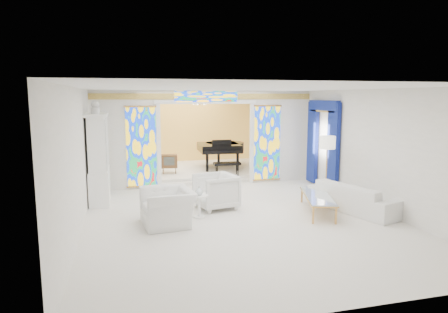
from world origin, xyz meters
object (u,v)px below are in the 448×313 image
object	(u,v)px
armchair_left	(168,207)
armchair_right	(216,191)
tv_console	(169,161)
sofa	(355,197)
coffee_table	(318,196)
grand_piano	(222,147)
china_cabinet	(99,159)

from	to	relation	value
armchair_left	armchair_right	world-z (taller)	armchair_right
tv_console	sofa	bearing A→B (deg)	-44.61
armchair_left	sofa	world-z (taller)	armchair_left
sofa	armchair_left	bearing A→B (deg)	71.22
armchair_left	tv_console	distance (m)	5.12
coffee_table	tv_console	bearing A→B (deg)	120.73
grand_piano	tv_console	distance (m)	2.20
armchair_left	coffee_table	distance (m)	3.66
armchair_left	tv_console	size ratio (longest dim) A/B	1.87
china_cabinet	armchair_right	world-z (taller)	china_cabinet
china_cabinet	grand_piano	distance (m)	5.44
china_cabinet	sofa	size ratio (longest dim) A/B	1.15
armchair_left	sofa	size ratio (longest dim) A/B	0.51
grand_piano	tv_console	xyz separation A→B (m)	(-2.06, -0.69, -0.33)
china_cabinet	armchair_left	world-z (taller)	china_cabinet
armchair_left	armchair_right	xyz separation A→B (m)	(1.33, 0.99, 0.05)
china_cabinet	coffee_table	world-z (taller)	china_cabinet
coffee_table	grand_piano	world-z (taller)	grand_piano
armchair_right	coffee_table	size ratio (longest dim) A/B	0.47
sofa	grand_piano	xyz separation A→B (m)	(-1.92, 5.85, 0.58)
armchair_right	grand_piano	xyz separation A→B (m)	(1.38, 4.77, 0.49)
sofa	coffee_table	bearing A→B (deg)	66.39
armchair_left	sofa	bearing A→B (deg)	82.97
armchair_left	sofa	xyz separation A→B (m)	(4.63, -0.09, -0.05)
armchair_left	coffee_table	bearing A→B (deg)	84.26
china_cabinet	coffee_table	bearing A→B (deg)	-24.47
coffee_table	armchair_left	bearing A→B (deg)	-179.82
armchair_left	armchair_right	bearing A→B (deg)	120.74
sofa	china_cabinet	bearing A→B (deg)	50.54
sofa	armchair_right	bearing A→B (deg)	54.21
coffee_table	grand_piano	bearing A→B (deg)	99.35
armchair_right	sofa	size ratio (longest dim) A/B	0.41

